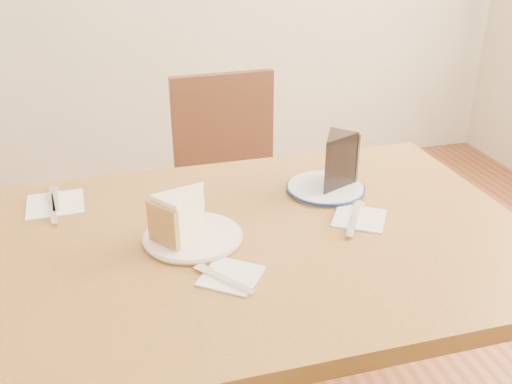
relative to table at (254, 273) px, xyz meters
The scene contains 13 objects.
table is the anchor object (origin of this frame).
chair_far 0.76m from the table, 79.91° to the left, with size 0.45×0.45×0.87m.
plate_cream 0.17m from the table, behind, with size 0.20×0.20×0.01m, color white.
plate_navy 0.30m from the table, 35.29° to the left, with size 0.19×0.19×0.01m, color white.
carrot_cake 0.21m from the table, 169.53° to the left, with size 0.08×0.11×0.09m, color #F0E6C6, non-canonical shape.
chocolate_cake 0.33m from the table, 32.13° to the left, with size 0.08×0.11×0.12m, color black, non-canonical shape.
napkin_cream 0.19m from the table, 121.18° to the right, with size 0.10×0.10×0.00m, color white.
napkin_navy 0.27m from the table, ahead, with size 0.11×0.11×0.00m, color white.
napkin_spare 0.50m from the table, 148.09° to the left, with size 0.13×0.13×0.00m, color white.
fork_cream 0.21m from the table, 122.81° to the right, with size 0.01×0.14×0.00m, color silver.
knife_navy 0.25m from the table, ahead, with size 0.02×0.17×0.00m, color white.
fork_spare 0.51m from the table, 146.11° to the left, with size 0.01×0.14×0.00m, color silver.
knife_spare 0.49m from the table, 151.39° to the left, with size 0.01×0.16×0.00m, color silver.
Camera 1 is at (-0.28, -1.02, 1.37)m, focal length 40.00 mm.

